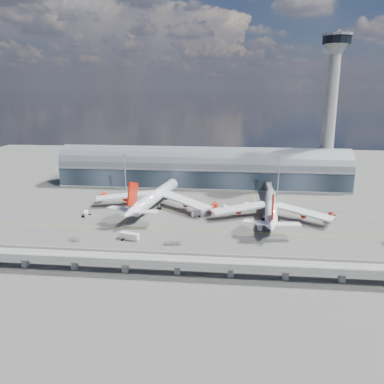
# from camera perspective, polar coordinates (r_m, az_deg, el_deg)

# --- Properties ---
(ground) EXTENTS (500.00, 500.00, 0.00)m
(ground) POSITION_cam_1_polar(r_m,az_deg,el_deg) (194.38, -0.04, -4.78)
(ground) COLOR #474744
(ground) RESTS_ON ground
(taxi_lines) EXTENTS (200.00, 80.12, 0.01)m
(taxi_lines) POSITION_cam_1_polar(r_m,az_deg,el_deg) (215.12, 0.55, -2.73)
(taxi_lines) COLOR gold
(taxi_lines) RESTS_ON ground
(terminal) EXTENTS (200.00, 30.00, 28.00)m
(terminal) POSITION_cam_1_polar(r_m,az_deg,el_deg) (265.90, 1.65, 3.40)
(terminal) COLOR #1C262F
(terminal) RESTS_ON ground
(control_tower) EXTENTS (19.00, 19.00, 103.00)m
(control_tower) POSITION_cam_1_polar(r_m,az_deg,el_deg) (272.95, 20.27, 11.32)
(control_tower) COLOR gray
(control_tower) RESTS_ON ground
(guideway) EXTENTS (220.00, 8.50, 7.20)m
(guideway) POSITION_cam_1_polar(r_m,az_deg,el_deg) (142.08, -2.30, -10.52)
(guideway) COLOR gray
(guideway) RESTS_ON ground
(floodlight_mast_left) EXTENTS (3.00, 0.70, 25.70)m
(floodlight_mast_left) POSITION_cam_1_polar(r_m,az_deg,el_deg) (251.77, -10.17, 2.98)
(floodlight_mast_left) COLOR gray
(floodlight_mast_left) RESTS_ON ground
(floodlight_mast_right) EXTENTS (3.00, 0.70, 25.70)m
(floodlight_mast_right) POSITION_cam_1_polar(r_m,az_deg,el_deg) (244.41, 13.04, 2.44)
(floodlight_mast_right) COLOR gray
(floodlight_mast_right) RESTS_ON ground
(airliner_left) EXTENTS (73.23, 77.10, 23.60)m
(airliner_left) POSITION_cam_1_polar(r_m,az_deg,el_deg) (217.54, -5.72, -0.73)
(airliner_left) COLOR white
(airliner_left) RESTS_ON ground
(airliner_right) EXTENTS (66.39, 69.41, 22.01)m
(airliner_right) POSITION_cam_1_polar(r_m,az_deg,el_deg) (202.67, 11.93, -2.55)
(airliner_right) COLOR white
(airliner_right) RESTS_ON ground
(jet_bridge_left) EXTENTS (4.40, 28.00, 7.25)m
(jet_bridge_left) POSITION_cam_1_polar(r_m,az_deg,el_deg) (245.56, -3.44, 0.85)
(jet_bridge_left) COLOR gray
(jet_bridge_left) RESTS_ON ground
(jet_bridge_right) EXTENTS (4.40, 32.00, 7.25)m
(jet_bridge_right) POSITION_cam_1_polar(r_m,az_deg,el_deg) (242.15, 11.81, 0.33)
(jet_bridge_right) COLOR gray
(jet_bridge_right) RESTS_ON ground
(service_truck_0) EXTENTS (4.33, 6.53, 2.58)m
(service_truck_0) POSITION_cam_1_polar(r_m,az_deg,el_deg) (212.32, -15.81, -3.22)
(service_truck_0) COLOR silver
(service_truck_0) RESTS_ON ground
(service_truck_1) EXTENTS (5.58, 3.52, 3.00)m
(service_truck_1) POSITION_cam_1_polar(r_m,az_deg,el_deg) (203.87, 0.67, -3.34)
(service_truck_1) COLOR silver
(service_truck_1) RESTS_ON ground
(service_truck_2) EXTENTS (9.41, 4.62, 3.28)m
(service_truck_2) POSITION_cam_1_polar(r_m,az_deg,el_deg) (176.04, -9.50, -6.65)
(service_truck_2) COLOR silver
(service_truck_2) RESTS_ON ground
(service_truck_3) EXTENTS (2.37, 5.67, 2.74)m
(service_truck_3) POSITION_cam_1_polar(r_m,az_deg,el_deg) (188.82, 10.24, -5.22)
(service_truck_3) COLOR silver
(service_truck_3) RESTS_ON ground
(service_truck_4) EXTENTS (4.09, 5.64, 2.97)m
(service_truck_4) POSITION_cam_1_polar(r_m,az_deg,el_deg) (219.28, 8.24, -2.12)
(service_truck_4) COLOR silver
(service_truck_4) RESTS_ON ground
(service_truck_5) EXTENTS (4.94, 6.16, 2.82)m
(service_truck_5) POSITION_cam_1_polar(r_m,az_deg,el_deg) (213.42, 5.24, -2.54)
(service_truck_5) COLOR silver
(service_truck_5) RESTS_ON ground
(cargo_train_0) EXTENTS (5.46, 2.64, 1.78)m
(cargo_train_0) POSITION_cam_1_polar(r_m,az_deg,el_deg) (180.59, -17.33, -6.86)
(cargo_train_0) COLOR gray
(cargo_train_0) RESTS_ON ground
(cargo_train_1) EXTENTS (7.96, 2.50, 1.75)m
(cargo_train_1) POSITION_cam_1_polar(r_m,az_deg,el_deg) (168.92, -2.82, -7.73)
(cargo_train_1) COLOR gray
(cargo_train_1) RESTS_ON ground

